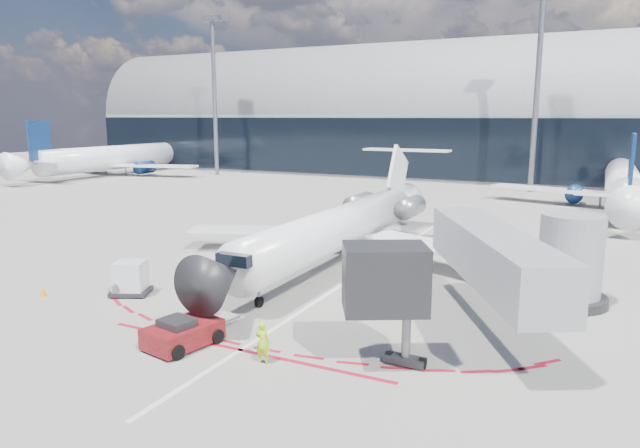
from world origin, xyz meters
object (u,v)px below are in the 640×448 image
at_px(pushback_tug, 183,333).
at_px(uld_container, 130,278).
at_px(ramp_worker, 263,342).
at_px(regional_jet, 344,225).

bearing_deg(pushback_tug, uld_container, 159.85).
bearing_deg(pushback_tug, ramp_worker, 11.77).
bearing_deg(regional_jet, ramp_worker, -77.10).
relative_size(pushback_tug, ramp_worker, 2.90).
bearing_deg(ramp_worker, pushback_tug, -2.97).
distance_m(pushback_tug, ramp_worker, 4.04).
height_order(regional_jet, ramp_worker, regional_jet).
bearing_deg(uld_container, pushback_tug, -55.79).
relative_size(ramp_worker, uld_container, 0.70).
bearing_deg(uld_container, ramp_worker, -45.70).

